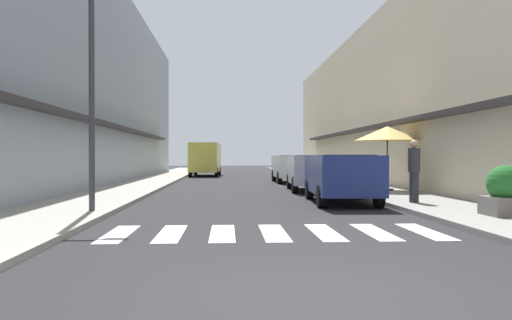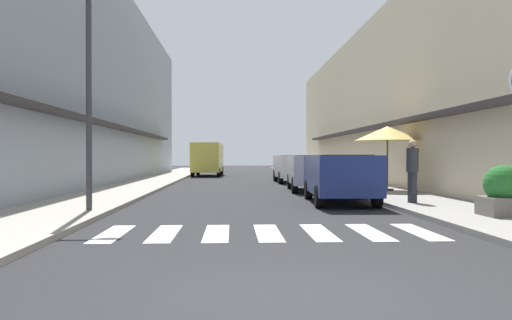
{
  "view_description": "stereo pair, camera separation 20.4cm",
  "coord_description": "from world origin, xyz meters",
  "px_view_note": "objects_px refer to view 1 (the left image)",
  "views": [
    {
      "loc": [
        -0.86,
        -5.09,
        1.43
      ],
      "look_at": [
        0.28,
        15.53,
        1.27
      ],
      "focal_mm": 36.33,
      "sensor_mm": 36.0,
      "label": 1
    },
    {
      "loc": [
        -0.66,
        -5.1,
        1.43
      ],
      "look_at": [
        0.28,
        15.53,
        1.27
      ],
      "focal_mm": 36.33,
      "sensor_mm": 36.0,
      "label": 2
    }
  ],
  "objects_px": {
    "planter_corner": "(506,192)",
    "pedestrian_walking_near": "(414,169)",
    "parked_car_mid": "(311,168)",
    "cafe_umbrella": "(387,134)",
    "parked_car_near": "(341,173)",
    "delivery_van": "(205,156)",
    "parked_car_far": "(291,165)",
    "street_lamp": "(99,62)"
  },
  "relations": [
    {
      "from": "cafe_umbrella",
      "to": "planter_corner",
      "type": "xyz_separation_m",
      "value": [
        0.01,
        -8.43,
        -1.64
      ]
    },
    {
      "from": "parked_car_far",
      "to": "pedestrian_walking_near",
      "type": "bearing_deg",
      "value": -82.22
    },
    {
      "from": "parked_car_far",
      "to": "pedestrian_walking_near",
      "type": "height_order",
      "value": "pedestrian_walking_near"
    },
    {
      "from": "cafe_umbrella",
      "to": "parked_car_mid",
      "type": "bearing_deg",
      "value": 149.72
    },
    {
      "from": "parked_car_mid",
      "to": "parked_car_near",
      "type": "bearing_deg",
      "value": -90.0
    },
    {
      "from": "cafe_umbrella",
      "to": "street_lamp",
      "type": "bearing_deg",
      "value": -143.34
    },
    {
      "from": "parked_car_mid",
      "to": "cafe_umbrella",
      "type": "height_order",
      "value": "cafe_umbrella"
    },
    {
      "from": "parked_car_mid",
      "to": "planter_corner",
      "type": "distance_m",
      "value": 10.34
    },
    {
      "from": "delivery_van",
      "to": "pedestrian_walking_near",
      "type": "height_order",
      "value": "delivery_van"
    },
    {
      "from": "parked_car_near",
      "to": "pedestrian_walking_near",
      "type": "relative_size",
      "value": 2.54
    },
    {
      "from": "delivery_van",
      "to": "parked_car_mid",
      "type": "bearing_deg",
      "value": -72.96
    },
    {
      "from": "parked_car_near",
      "to": "delivery_van",
      "type": "xyz_separation_m",
      "value": [
        -5.02,
        21.93,
        0.48
      ]
    },
    {
      "from": "parked_car_near",
      "to": "parked_car_far",
      "type": "bearing_deg",
      "value": 90.0
    },
    {
      "from": "parked_car_mid",
      "to": "planter_corner",
      "type": "relative_size",
      "value": 3.89
    },
    {
      "from": "parked_car_near",
      "to": "parked_car_far",
      "type": "xyz_separation_m",
      "value": [
        -0.0,
        12.21,
        -0.0
      ]
    },
    {
      "from": "parked_car_near",
      "to": "cafe_umbrella",
      "type": "xyz_separation_m",
      "value": [
        2.67,
        3.98,
        1.37
      ]
    },
    {
      "from": "parked_car_near",
      "to": "delivery_van",
      "type": "height_order",
      "value": "delivery_van"
    },
    {
      "from": "delivery_van",
      "to": "street_lamp",
      "type": "relative_size",
      "value": 0.93
    },
    {
      "from": "parked_car_mid",
      "to": "planter_corner",
      "type": "bearing_deg",
      "value": -74.99
    },
    {
      "from": "parked_car_near",
      "to": "street_lamp",
      "type": "relative_size",
      "value": 0.76
    },
    {
      "from": "parked_car_near",
      "to": "parked_car_mid",
      "type": "relative_size",
      "value": 1.04
    },
    {
      "from": "planter_corner",
      "to": "pedestrian_walking_near",
      "type": "relative_size",
      "value": 0.63
    },
    {
      "from": "parked_car_near",
      "to": "parked_car_far",
      "type": "height_order",
      "value": "same"
    },
    {
      "from": "parked_car_mid",
      "to": "cafe_umbrella",
      "type": "distance_m",
      "value": 3.38
    },
    {
      "from": "parked_car_far",
      "to": "delivery_van",
      "type": "xyz_separation_m",
      "value": [
        -5.02,
        9.72,
        0.48
      ]
    },
    {
      "from": "parked_car_far",
      "to": "street_lamp",
      "type": "distance_m",
      "value": 16.66
    },
    {
      "from": "planter_corner",
      "to": "delivery_van",
      "type": "bearing_deg",
      "value": 106.28
    },
    {
      "from": "parked_car_near",
      "to": "pedestrian_walking_near",
      "type": "xyz_separation_m",
      "value": [
        1.83,
        -1.15,
        0.13
      ]
    },
    {
      "from": "pedestrian_walking_near",
      "to": "parked_car_far",
      "type": "bearing_deg",
      "value": -102.95
    },
    {
      "from": "parked_car_mid",
      "to": "delivery_van",
      "type": "distance_m",
      "value": 17.15
    },
    {
      "from": "parked_car_near",
      "to": "parked_car_mid",
      "type": "height_order",
      "value": "same"
    },
    {
      "from": "parked_car_mid",
      "to": "cafe_umbrella",
      "type": "xyz_separation_m",
      "value": [
        2.67,
        -1.56,
        1.37
      ]
    },
    {
      "from": "street_lamp",
      "to": "parked_car_mid",
      "type": "bearing_deg",
      "value": 52.15
    },
    {
      "from": "delivery_van",
      "to": "planter_corner",
      "type": "height_order",
      "value": "delivery_van"
    },
    {
      "from": "planter_corner",
      "to": "pedestrian_walking_near",
      "type": "height_order",
      "value": "pedestrian_walking_near"
    },
    {
      "from": "planter_corner",
      "to": "pedestrian_walking_near",
      "type": "bearing_deg",
      "value": 104.52
    },
    {
      "from": "planter_corner",
      "to": "pedestrian_walking_near",
      "type": "xyz_separation_m",
      "value": [
        -0.85,
        3.29,
        0.41
      ]
    },
    {
      "from": "parked_car_near",
      "to": "street_lamp",
      "type": "xyz_separation_m",
      "value": [
        -6.53,
        -2.86,
        2.77
      ]
    },
    {
      "from": "street_lamp",
      "to": "planter_corner",
      "type": "relative_size",
      "value": 5.3
    },
    {
      "from": "parked_car_mid",
      "to": "cafe_umbrella",
      "type": "bearing_deg",
      "value": -30.28
    },
    {
      "from": "pedestrian_walking_near",
      "to": "parked_car_near",
      "type": "bearing_deg",
      "value": -53.03
    },
    {
      "from": "parked_car_near",
      "to": "street_lamp",
      "type": "distance_m",
      "value": 7.65
    }
  ]
}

